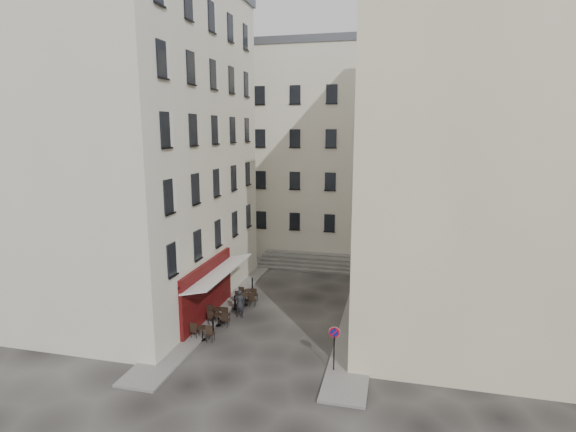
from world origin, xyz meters
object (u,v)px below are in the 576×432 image
(bistro_table_b, at_px, (219,319))
(pedestrian, at_px, (240,303))
(no_parking_sign, at_px, (334,340))
(bistro_table_a, at_px, (203,332))

(bistro_table_b, height_order, pedestrian, pedestrian)
(no_parking_sign, distance_m, bistro_table_a, 7.58)
(no_parking_sign, bearing_deg, bistro_table_a, 161.83)
(bistro_table_a, relative_size, pedestrian, 0.77)
(no_parking_sign, height_order, pedestrian, no_parking_sign)
(no_parking_sign, relative_size, bistro_table_b, 1.79)
(bistro_table_a, relative_size, bistro_table_b, 1.07)
(no_parking_sign, bearing_deg, bistro_table_b, 148.17)
(bistro_table_a, height_order, bistro_table_b, bistro_table_a)
(bistro_table_a, xyz_separation_m, pedestrian, (0.90, 3.40, 0.39))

